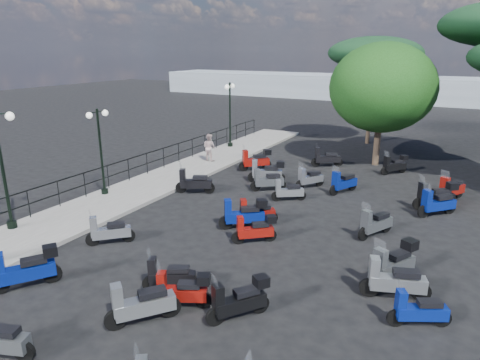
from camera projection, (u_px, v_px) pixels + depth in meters
The scene contains 35 objects.
ground at pixel (251, 229), 15.74m from camera, with size 120.00×120.00×0.00m, color black.
sidewalk at pixel (162, 181), 21.20m from camera, with size 3.00×30.00×0.15m, color slate.
railing at pixel (138, 163), 21.38m from camera, with size 0.04×26.04×1.10m.
lamp_post_0 at pixel (2, 163), 14.76m from camera, with size 0.68×1.18×4.26m.
lamp_post_1 at pixel (100, 146), 18.49m from camera, with size 0.30×1.12×3.79m.
lamp_post_2 at pixel (230, 110), 27.69m from camera, with size 0.42×1.22×4.16m.
pedestrian_far at pixel (209, 147), 24.53m from camera, with size 0.76×0.60×1.57m, color #C6A9A7.
scooter_1 at pixel (26, 269), 11.72m from camera, with size 1.20×1.62×1.48m.
scooter_2 at pixel (109, 232), 14.40m from camera, with size 1.24×1.20×1.30m.
scooter_3 at pixel (194, 183), 19.49m from camera, with size 1.69×0.96×1.45m.
scooter_4 at pixel (267, 172), 21.00m from camera, with size 1.76×0.93×1.47m.
scooter_5 at pixel (256, 160), 23.21m from camera, with size 1.43×1.42×1.46m.
scooter_6 at pixel (141, 305), 10.18m from camera, with size 1.24×1.52×1.47m.
scooter_7 at pixel (170, 276), 11.58m from camera, with size 1.44×0.91×1.27m.
scooter_8 at pixel (244, 214), 15.62m from camera, with size 1.57×1.24×1.46m.
scooter_9 at pixel (288, 191), 18.53m from camera, with size 1.32×0.96×1.22m.
scooter_10 at pixel (267, 181), 19.84m from camera, with size 1.41×1.14×1.36m.
scooter_11 at pixel (326, 158), 23.89m from camera, with size 1.58×1.02×1.41m.
scooter_13 at pixel (182, 291), 10.83m from camera, with size 1.46×0.87×1.25m.
scooter_14 at pixel (255, 230), 14.50m from camera, with size 1.30×1.12×1.25m.
scooter_15 at pixel (256, 213), 16.02m from camera, with size 1.35×1.11×1.31m.
scooter_16 at pixel (343, 183), 19.52m from camera, with size 0.93×1.63×1.40m.
scooter_17 at pixel (310, 179), 20.27m from camera, with size 1.00×1.42×1.30m.
scooter_19 at pixel (239, 300), 10.36m from camera, with size 1.14×1.45×1.35m.
scooter_20 at pixel (393, 264), 12.01m from camera, with size 1.08×1.71×1.49m.
scooter_21 at pixel (375, 224), 14.97m from camera, with size 0.95×1.59×1.38m.
scooter_22 at pixel (437, 204), 16.82m from camera, with size 1.32×1.40×1.44m.
scooter_23 at pixel (394, 165), 22.50m from camera, with size 1.17×1.33×1.29m.
scooter_25 at pixel (418, 311), 10.09m from camera, with size 1.40×0.85×1.22m.
scooter_26 at pixel (394, 281), 11.22m from camera, with size 1.77×0.85×1.46m.
scooter_27 at pixel (451, 190), 18.50m from camera, with size 1.03×1.68×1.47m.
scooter_28 at pixel (436, 196), 17.52m from camera, with size 1.61×1.25×1.49m.
broadleaf_tree at pixel (382, 88), 23.20m from camera, with size 5.70×5.70×6.75m.
pine_2 at pixel (375, 53), 28.19m from camera, with size 6.15×6.15×7.16m.
distant_hills at pixel (415, 90), 53.13m from camera, with size 70.00×8.00×3.00m, color gray.
Camera 1 is at (6.55, -12.96, 6.35)m, focal length 32.00 mm.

